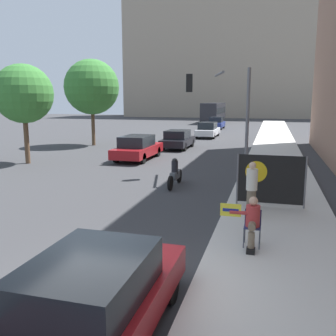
{
  "coord_description": "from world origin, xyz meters",
  "views": [
    {
      "loc": [
        2.81,
        -5.76,
        3.7
      ],
      "look_at": [
        -0.38,
        5.76,
        1.5
      ],
      "focal_mm": 40.0,
      "sensor_mm": 36.0,
      "label": 1
    }
  ],
  "objects_px": {
    "parked_car_curbside": "(94,299)",
    "street_tree_near_curb": "(23,94)",
    "seated_protester": "(252,220)",
    "street_tree_midblock": "(92,87)",
    "jogger_on_sidewalk": "(252,189)",
    "car_on_road_far_lane": "(216,123)",
    "car_on_road_distant": "(208,130)",
    "car_on_road_nearest": "(138,148)",
    "city_bus_on_road": "(214,111)",
    "motorcycle_on_road": "(175,174)",
    "protest_banner": "(270,179)",
    "car_on_road_midblock": "(178,139)",
    "traffic_light_pole": "(224,102)"
  },
  "relations": [
    {
      "from": "seated_protester",
      "to": "car_on_road_distant",
      "type": "height_order",
      "value": "car_on_road_distant"
    },
    {
      "from": "jogger_on_sidewalk",
      "to": "traffic_light_pole",
      "type": "height_order",
      "value": "traffic_light_pole"
    },
    {
      "from": "traffic_light_pole",
      "to": "street_tree_near_curb",
      "type": "relative_size",
      "value": 0.88
    },
    {
      "from": "car_on_road_nearest",
      "to": "car_on_road_far_lane",
      "type": "xyz_separation_m",
      "value": [
        1.22,
        25.58,
        0.01
      ]
    },
    {
      "from": "car_on_road_distant",
      "to": "jogger_on_sidewalk",
      "type": "bearing_deg",
      "value": -77.6
    },
    {
      "from": "car_on_road_midblock",
      "to": "car_on_road_far_lane",
      "type": "height_order",
      "value": "car_on_road_far_lane"
    },
    {
      "from": "car_on_road_midblock",
      "to": "motorcycle_on_road",
      "type": "height_order",
      "value": "car_on_road_midblock"
    },
    {
      "from": "parked_car_curbside",
      "to": "car_on_road_nearest",
      "type": "bearing_deg",
      "value": 107.92
    },
    {
      "from": "protest_banner",
      "to": "car_on_road_far_lane",
      "type": "bearing_deg",
      "value": 101.08
    },
    {
      "from": "car_on_road_far_lane",
      "to": "seated_protester",
      "type": "bearing_deg",
      "value": -80.56
    },
    {
      "from": "protest_banner",
      "to": "motorcycle_on_road",
      "type": "height_order",
      "value": "protest_banner"
    },
    {
      "from": "car_on_road_nearest",
      "to": "motorcycle_on_road",
      "type": "relative_size",
      "value": 2.2
    },
    {
      "from": "parked_car_curbside",
      "to": "seated_protester",
      "type": "bearing_deg",
      "value": 62.76
    },
    {
      "from": "jogger_on_sidewalk",
      "to": "protest_banner",
      "type": "xyz_separation_m",
      "value": [
        0.54,
        1.27,
        0.06
      ]
    },
    {
      "from": "car_on_road_distant",
      "to": "motorcycle_on_road",
      "type": "bearing_deg",
      "value": -84.29
    },
    {
      "from": "jogger_on_sidewalk",
      "to": "car_on_road_distant",
      "type": "relative_size",
      "value": 0.35
    },
    {
      "from": "seated_protester",
      "to": "parked_car_curbside",
      "type": "xyz_separation_m",
      "value": [
        -2.12,
        -4.12,
        -0.12
      ]
    },
    {
      "from": "seated_protester",
      "to": "city_bus_on_road",
      "type": "height_order",
      "value": "city_bus_on_road"
    },
    {
      "from": "car_on_road_far_lane",
      "to": "car_on_road_distant",
      "type": "bearing_deg",
      "value": -86.23
    },
    {
      "from": "motorcycle_on_road",
      "to": "car_on_road_nearest",
      "type": "bearing_deg",
      "value": 122.18
    },
    {
      "from": "protest_banner",
      "to": "street_tree_near_curb",
      "type": "relative_size",
      "value": 0.39
    },
    {
      "from": "city_bus_on_road",
      "to": "motorcycle_on_road",
      "type": "relative_size",
      "value": 5.05
    },
    {
      "from": "protest_banner",
      "to": "motorcycle_on_road",
      "type": "distance_m",
      "value": 4.79
    },
    {
      "from": "protest_banner",
      "to": "parked_car_curbside",
      "type": "xyz_separation_m",
      "value": [
        -2.52,
        -7.89,
        -0.36
      ]
    },
    {
      "from": "traffic_light_pole",
      "to": "car_on_road_distant",
      "type": "relative_size",
      "value": 1.05
    },
    {
      "from": "jogger_on_sidewalk",
      "to": "car_on_road_far_lane",
      "type": "xyz_separation_m",
      "value": [
        -6.26,
        35.95,
        -0.26
      ]
    },
    {
      "from": "car_on_road_midblock",
      "to": "motorcycle_on_road",
      "type": "xyz_separation_m",
      "value": [
        2.91,
        -12.19,
        -0.17
      ]
    },
    {
      "from": "traffic_light_pole",
      "to": "car_on_road_nearest",
      "type": "xyz_separation_m",
      "value": [
        -5.73,
        3.5,
        -2.83
      ]
    },
    {
      "from": "car_on_road_nearest",
      "to": "motorcycle_on_road",
      "type": "bearing_deg",
      "value": -57.82
    },
    {
      "from": "protest_banner",
      "to": "parked_car_curbside",
      "type": "height_order",
      "value": "protest_banner"
    },
    {
      "from": "motorcycle_on_road",
      "to": "street_tree_near_curb",
      "type": "relative_size",
      "value": 0.38
    },
    {
      "from": "seated_protester",
      "to": "street_tree_midblock",
      "type": "relative_size",
      "value": 0.18
    },
    {
      "from": "protest_banner",
      "to": "motorcycle_on_road",
      "type": "xyz_separation_m",
      "value": [
        -3.95,
        2.66,
        -0.54
      ]
    },
    {
      "from": "jogger_on_sidewalk",
      "to": "street_tree_near_curb",
      "type": "height_order",
      "value": "street_tree_near_curb"
    },
    {
      "from": "city_bus_on_road",
      "to": "street_tree_midblock",
      "type": "relative_size",
      "value": 1.59
    },
    {
      "from": "parked_car_curbside",
      "to": "car_on_road_midblock",
      "type": "distance_m",
      "value": 23.15
    },
    {
      "from": "seated_protester",
      "to": "parked_car_curbside",
      "type": "height_order",
      "value": "parked_car_curbside"
    },
    {
      "from": "protest_banner",
      "to": "car_on_road_far_lane",
      "type": "relative_size",
      "value": 0.52
    },
    {
      "from": "parked_car_curbside",
      "to": "street_tree_near_curb",
      "type": "height_order",
      "value": "street_tree_near_curb"
    },
    {
      "from": "protest_banner",
      "to": "city_bus_on_road",
      "type": "height_order",
      "value": "city_bus_on_road"
    },
    {
      "from": "parked_car_curbside",
      "to": "city_bus_on_road",
      "type": "xyz_separation_m",
      "value": [
        -6.58,
        55.44,
        1.09
      ]
    },
    {
      "from": "car_on_road_distant",
      "to": "car_on_road_far_lane",
      "type": "height_order",
      "value": "car_on_road_far_lane"
    },
    {
      "from": "protest_banner",
      "to": "car_on_road_distant",
      "type": "height_order",
      "value": "protest_banner"
    },
    {
      "from": "street_tree_near_curb",
      "to": "car_on_road_distant",
      "type": "bearing_deg",
      "value": 66.93
    },
    {
      "from": "protest_banner",
      "to": "street_tree_midblock",
      "type": "xyz_separation_m",
      "value": [
        -13.99,
        15.07,
        3.58
      ]
    },
    {
      "from": "car_on_road_midblock",
      "to": "car_on_road_distant",
      "type": "bearing_deg",
      "value": 85.14
    },
    {
      "from": "car_on_road_distant",
      "to": "street_tree_midblock",
      "type": "bearing_deg",
      "value": -131.53
    },
    {
      "from": "jogger_on_sidewalk",
      "to": "car_on_road_nearest",
      "type": "relative_size",
      "value": 0.35
    },
    {
      "from": "car_on_road_far_lane",
      "to": "traffic_light_pole",
      "type": "bearing_deg",
      "value": -81.19
    },
    {
      "from": "street_tree_near_curb",
      "to": "street_tree_midblock",
      "type": "distance_m",
      "value": 9.04
    }
  ]
}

